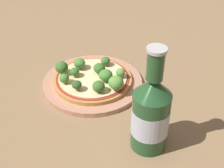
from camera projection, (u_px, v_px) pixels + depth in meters
The scene contains 15 objects.
ground_plane at pixel (102, 85), 0.78m from camera, with size 3.00×3.00×0.00m, color #846647.
plate at pixel (93, 83), 0.77m from camera, with size 0.25×0.25×0.01m.
pizza at pixel (93, 79), 0.76m from camera, with size 0.19×0.19×0.01m.
broccoli_floret_0 at pixel (79, 63), 0.78m from camera, with size 0.03×0.03×0.03m.
broccoli_floret_1 at pixel (99, 86), 0.70m from camera, with size 0.03×0.03×0.03m.
broccoli_floret_2 at pixel (64, 78), 0.73m from camera, with size 0.02×0.02×0.02m.
broccoli_floret_3 at pixel (104, 76), 0.73m from camera, with size 0.03×0.03×0.03m.
broccoli_floret_4 at pixel (75, 72), 0.75m from camera, with size 0.02×0.02×0.02m.
broccoli_floret_5 at pixel (121, 72), 0.75m from camera, with size 0.02×0.02×0.02m.
broccoli_floret_6 at pixel (98, 69), 0.76m from camera, with size 0.03×0.03×0.03m.
broccoli_floret_7 at pixel (116, 83), 0.71m from camera, with size 0.04×0.04×0.04m.
broccoli_floret_8 at pixel (106, 61), 0.79m from camera, with size 0.02×0.02×0.02m.
broccoli_floret_9 at pixel (62, 67), 0.76m from camera, with size 0.03×0.03×0.03m.
broccoli_floret_10 at pixel (77, 85), 0.71m from camera, with size 0.02×0.02×0.02m.
beer_bottle at pixel (151, 113), 0.57m from camera, with size 0.07×0.07×0.22m.
Camera 1 is at (0.57, -0.26, 0.46)m, focal length 50.00 mm.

